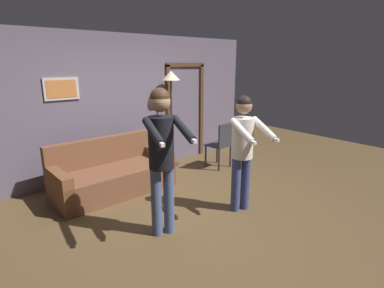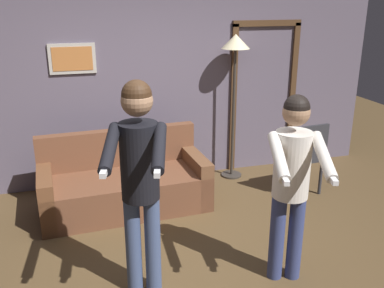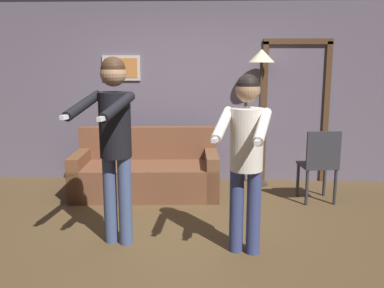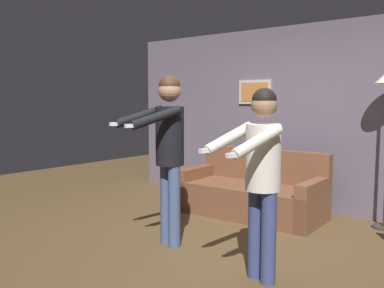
% 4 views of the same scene
% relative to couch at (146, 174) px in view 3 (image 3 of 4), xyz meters
% --- Properties ---
extents(ground_plane, '(12.00, 12.00, 0.00)m').
position_rel_couch_xyz_m(ground_plane, '(0.42, -1.38, -0.28)').
color(ground_plane, brown).
extents(back_wall_assembly, '(6.40, 0.10, 2.60)m').
position_rel_couch_xyz_m(back_wall_assembly, '(0.44, 0.80, 1.02)').
color(back_wall_assembly, '#5E5565').
rests_on(back_wall_assembly, ground_plane).
extents(couch, '(1.94, 0.95, 0.87)m').
position_rel_couch_xyz_m(couch, '(0.00, 0.00, 0.00)').
color(couch, brown).
rests_on(couch, ground_plane).
extents(torchiere_lamp, '(0.36, 0.36, 1.93)m').
position_rel_couch_xyz_m(torchiere_lamp, '(1.55, 0.52, 1.36)').
color(torchiere_lamp, '#332D28').
rests_on(torchiere_lamp, ground_plane).
extents(person_standing_left, '(0.55, 0.78, 1.81)m').
position_rel_couch_xyz_m(person_standing_left, '(-0.05, -1.60, 0.84)').
color(person_standing_left, '#3E4F76').
rests_on(person_standing_left, ground_plane).
extents(person_standing_right, '(0.54, 0.72, 1.66)m').
position_rel_couch_xyz_m(person_standing_right, '(1.18, -1.76, 0.72)').
color(person_standing_right, navy).
rests_on(person_standing_right, ground_plane).
extents(dining_chair_distant, '(0.46, 0.46, 0.93)m').
position_rel_couch_xyz_m(dining_chair_distant, '(2.22, -0.26, 0.25)').
color(dining_chair_distant, '#2D2D33').
rests_on(dining_chair_distant, ground_plane).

